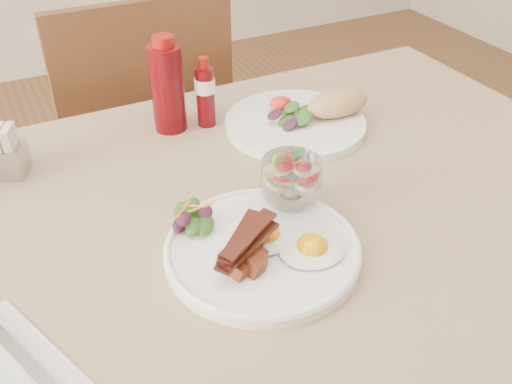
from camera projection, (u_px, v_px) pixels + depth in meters
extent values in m
cylinder|color=brown|center=(382.00, 194.00, 1.62)|extent=(0.06, 0.06, 0.71)
cube|color=brown|center=(254.00, 218.00, 0.92)|extent=(1.30, 0.85, 0.04)
cube|color=tan|center=(254.00, 208.00, 0.91)|extent=(1.33, 0.88, 0.00)
cylinder|color=brown|center=(102.00, 267.00, 1.56)|extent=(0.04, 0.04, 0.45)
cylinder|color=brown|center=(222.00, 229.00, 1.69)|extent=(0.04, 0.04, 0.45)
cylinder|color=brown|center=(74.00, 198.00, 1.82)|extent=(0.04, 0.04, 0.45)
cylinder|color=brown|center=(180.00, 170.00, 1.95)|extent=(0.04, 0.04, 0.45)
cube|color=brown|center=(136.00, 146.00, 1.62)|extent=(0.42, 0.42, 0.03)
cube|color=brown|center=(149.00, 99.00, 1.34)|extent=(0.42, 0.03, 0.46)
cylinder|color=white|center=(262.00, 251.00, 0.81)|extent=(0.28, 0.28, 0.02)
ellipsoid|color=white|center=(312.00, 249.00, 0.79)|extent=(0.11, 0.11, 0.01)
ellipsoid|color=#FF9C05|center=(312.00, 245.00, 0.79)|extent=(0.04, 0.04, 0.03)
ellipsoid|color=white|center=(265.00, 235.00, 0.82)|extent=(0.11, 0.11, 0.01)
ellipsoid|color=#FF9C05|center=(265.00, 232.00, 0.81)|extent=(0.04, 0.04, 0.03)
cube|color=maroon|center=(237.00, 257.00, 0.77)|extent=(0.02, 0.02, 0.02)
cube|color=maroon|center=(255.00, 256.00, 0.77)|extent=(0.03, 0.03, 0.02)
cube|color=maroon|center=(239.00, 270.00, 0.75)|extent=(0.02, 0.02, 0.02)
cube|color=maroon|center=(251.00, 247.00, 0.79)|extent=(0.02, 0.02, 0.02)
cube|color=maroon|center=(255.00, 266.00, 0.76)|extent=(0.03, 0.03, 0.02)
cube|color=maroon|center=(227.00, 260.00, 0.77)|extent=(0.02, 0.02, 0.02)
cube|color=maroon|center=(248.00, 245.00, 0.77)|extent=(0.02, 0.02, 0.02)
cube|color=maroon|center=(243.00, 253.00, 0.76)|extent=(0.02, 0.02, 0.02)
cube|color=maroon|center=(249.00, 240.00, 0.77)|extent=(0.02, 0.02, 0.02)
cube|color=#511D0D|center=(242.00, 246.00, 0.76)|extent=(0.10, 0.08, 0.01)
cube|color=#511D0D|center=(249.00, 244.00, 0.75)|extent=(0.11, 0.07, 0.01)
cube|color=#511D0D|center=(241.00, 237.00, 0.76)|extent=(0.09, 0.09, 0.01)
cube|color=#511D0D|center=(249.00, 235.00, 0.75)|extent=(0.10, 0.07, 0.01)
ellipsoid|color=#204913|center=(194.00, 226.00, 0.84)|extent=(0.05, 0.04, 0.01)
ellipsoid|color=#204913|center=(199.00, 215.00, 0.85)|extent=(0.04, 0.04, 0.01)
ellipsoid|color=#3B1329|center=(180.00, 224.00, 0.83)|extent=(0.04, 0.03, 0.01)
ellipsoid|color=#204913|center=(205.00, 225.00, 0.82)|extent=(0.04, 0.04, 0.01)
ellipsoid|color=#204913|center=(194.00, 226.00, 0.82)|extent=(0.04, 0.03, 0.01)
ellipsoid|color=#3B1329|center=(206.00, 213.00, 0.84)|extent=(0.03, 0.03, 0.01)
ellipsoid|color=#204913|center=(182.00, 211.00, 0.83)|extent=(0.04, 0.04, 0.01)
ellipsoid|color=#204913|center=(192.00, 205.00, 0.84)|extent=(0.04, 0.03, 0.01)
ellipsoid|color=#3B1329|center=(183.00, 219.00, 0.81)|extent=(0.03, 0.03, 0.01)
cylinder|color=orange|center=(194.00, 206.00, 0.82)|extent=(0.03, 0.02, 0.01)
cylinder|color=orange|center=(184.00, 208.00, 0.82)|extent=(0.03, 0.03, 0.01)
cylinder|color=orange|center=(202.00, 207.00, 0.82)|extent=(0.04, 0.00, 0.01)
cylinder|color=white|center=(290.00, 201.00, 0.88)|extent=(0.05, 0.05, 0.01)
cylinder|color=white|center=(291.00, 194.00, 0.88)|extent=(0.02, 0.02, 0.02)
cylinder|color=white|center=(292.00, 176.00, 0.86)|extent=(0.09, 0.09, 0.05)
cylinder|color=#FFECB4|center=(282.00, 181.00, 0.87)|extent=(0.03, 0.03, 0.01)
cylinder|color=#FFECB4|center=(302.00, 180.00, 0.86)|extent=(0.03, 0.03, 0.01)
cylinder|color=#FFECB4|center=(289.00, 171.00, 0.87)|extent=(0.03, 0.03, 0.01)
cylinder|color=#A5C33B|center=(282.00, 165.00, 0.85)|extent=(0.04, 0.04, 0.01)
cone|color=red|center=(303.00, 168.00, 0.84)|extent=(0.03, 0.03, 0.03)
cone|color=red|center=(284.00, 167.00, 0.84)|extent=(0.03, 0.03, 0.03)
cone|color=red|center=(291.00, 156.00, 0.85)|extent=(0.03, 0.03, 0.03)
ellipsoid|color=#308734|center=(295.00, 155.00, 0.84)|extent=(0.02, 0.01, 0.00)
ellipsoid|color=#308734|center=(300.00, 152.00, 0.84)|extent=(0.02, 0.01, 0.00)
cylinder|color=white|center=(295.00, 124.00, 1.11)|extent=(0.27, 0.27, 0.02)
ellipsoid|color=#204913|center=(288.00, 121.00, 1.09)|extent=(0.05, 0.04, 0.01)
ellipsoid|color=#204913|center=(289.00, 111.00, 1.12)|extent=(0.04, 0.04, 0.01)
ellipsoid|color=#3B1329|center=(291.00, 124.00, 1.07)|extent=(0.04, 0.03, 0.01)
ellipsoid|color=#204913|center=(303.00, 119.00, 1.08)|extent=(0.05, 0.04, 0.01)
ellipsoid|color=#204913|center=(304.00, 111.00, 1.10)|extent=(0.04, 0.03, 0.01)
ellipsoid|color=#3B1329|center=(275.00, 115.00, 1.09)|extent=(0.04, 0.03, 0.01)
ellipsoid|color=#204913|center=(292.00, 107.00, 1.10)|extent=(0.04, 0.03, 0.01)
ellipsoid|color=red|center=(280.00, 106.00, 1.13)|extent=(0.05, 0.04, 0.03)
ellipsoid|color=tan|center=(338.00, 102.00, 1.11)|extent=(0.15, 0.10, 0.05)
cylinder|color=#51040A|center=(168.00, 89.00, 1.07)|extent=(0.08, 0.08, 0.17)
cylinder|color=maroon|center=(163.00, 41.00, 1.02)|extent=(0.05, 0.05, 0.02)
cylinder|color=#51040A|center=(205.00, 97.00, 1.10)|extent=(0.04, 0.04, 0.12)
cylinder|color=white|center=(205.00, 85.00, 1.08)|extent=(0.05, 0.05, 0.03)
cylinder|color=maroon|center=(204.00, 63.00, 1.06)|extent=(0.02, 0.02, 0.02)
cube|color=beige|center=(1.00, 143.00, 0.95)|extent=(0.03, 0.05, 0.06)
cube|color=beige|center=(11.00, 143.00, 0.95)|extent=(0.03, 0.05, 0.06)
cube|color=silver|center=(6.00, 374.00, 0.65)|extent=(0.19, 0.24, 0.00)
cube|color=#ADACB1|center=(24.00, 359.00, 0.66)|extent=(0.09, 0.19, 0.00)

